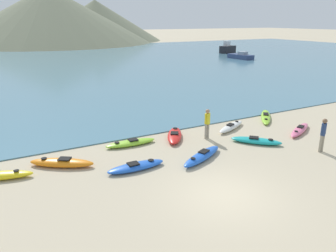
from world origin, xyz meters
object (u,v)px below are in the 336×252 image
object	(u,v)px
kayak_on_sand_9	(266,117)
kayak_on_sand_0	(136,166)
person_near_foreground	(323,133)
kayak_on_sand_5	(256,141)
person_near_waterline	(207,122)
kayak_on_sand_6	(231,127)
kayak_on_sand_8	(202,156)
kayak_on_sand_1	(131,143)
kayak_on_sand_7	(62,163)
moored_boat_2	(241,56)
kayak_on_sand_3	(300,130)
kayak_on_sand_2	(175,135)
moored_boat_1	(228,49)

from	to	relation	value
kayak_on_sand_9	kayak_on_sand_0	bearing A→B (deg)	-163.88
kayak_on_sand_9	person_near_foreground	world-z (taller)	person_near_foreground
kayak_on_sand_5	person_near_waterline	bearing A→B (deg)	135.39
kayak_on_sand_6	kayak_on_sand_8	xyz separation A→B (m)	(-4.06, -2.90, 0.01)
kayak_on_sand_1	kayak_on_sand_7	bearing A→B (deg)	-165.75
kayak_on_sand_8	moored_boat_2	size ratio (longest dim) A/B	0.65
kayak_on_sand_3	kayak_on_sand_7	size ratio (longest dim) A/B	1.04
kayak_on_sand_2	moored_boat_2	world-z (taller)	moored_boat_2
kayak_on_sand_9	person_near_waterline	size ratio (longest dim) A/B	1.76
kayak_on_sand_9	person_near_waterline	bearing A→B (deg)	-167.01
kayak_on_sand_0	kayak_on_sand_2	xyz separation A→B (m)	(3.46, 2.68, 0.02)
kayak_on_sand_1	person_near_foreground	size ratio (longest dim) A/B	1.59
kayak_on_sand_0	kayak_on_sand_5	world-z (taller)	kayak_on_sand_5
kayak_on_sand_1	person_near_waterline	bearing A→B (deg)	-14.55
kayak_on_sand_8	person_near_waterline	size ratio (longest dim) A/B	1.77
kayak_on_sand_1	kayak_on_sand_7	world-z (taller)	kayak_on_sand_7
kayak_on_sand_0	kayak_on_sand_1	bearing A→B (deg)	72.35
moored_boat_2	person_near_waterline	bearing A→B (deg)	-132.98
moored_boat_1	kayak_on_sand_0	bearing A→B (deg)	-132.40
kayak_on_sand_0	kayak_on_sand_5	size ratio (longest dim) A/B	1.10
kayak_on_sand_5	person_near_waterline	world-z (taller)	person_near_waterline
kayak_on_sand_9	kayak_on_sand_1	bearing A→B (deg)	-178.56
kayak_on_sand_5	person_near_waterline	distance (m)	2.79
kayak_on_sand_8	kayak_on_sand_9	distance (m)	8.31
person_near_foreground	person_near_waterline	world-z (taller)	person_near_foreground
kayak_on_sand_2	kayak_on_sand_9	size ratio (longest dim) A/B	0.91
moored_boat_2	kayak_on_sand_0	bearing A→B (deg)	-136.12
kayak_on_sand_2	kayak_on_sand_5	distance (m)	4.41
kayak_on_sand_5	moored_boat_2	xyz separation A→B (m)	(25.25, 31.01, 0.33)
kayak_on_sand_5	kayak_on_sand_9	xyz separation A→B (m)	(3.79, 3.18, -0.02)
kayak_on_sand_5	kayak_on_sand_0	bearing A→B (deg)	179.24
kayak_on_sand_0	kayak_on_sand_6	bearing A→B (deg)	18.56
kayak_on_sand_1	kayak_on_sand_0	bearing A→B (deg)	-107.65
kayak_on_sand_8	person_near_waterline	world-z (taller)	person_near_waterline
kayak_on_sand_2	kayak_on_sand_3	xyz separation A→B (m)	(6.98, -2.60, -0.02)
kayak_on_sand_0	kayak_on_sand_9	world-z (taller)	kayak_on_sand_0
kayak_on_sand_2	kayak_on_sand_6	distance (m)	3.79
kayak_on_sand_1	kayak_on_sand_2	distance (m)	2.56
kayak_on_sand_2	kayak_on_sand_5	xyz separation A→B (m)	(3.44, -2.77, -0.02)
kayak_on_sand_9	person_near_waterline	xyz separation A→B (m)	(-5.68, -1.31, 0.84)
kayak_on_sand_5	person_near_foreground	size ratio (longest dim) A/B	1.40
kayak_on_sand_6	kayak_on_sand_2	bearing A→B (deg)	176.27
kayak_on_sand_8	kayak_on_sand_6	bearing A→B (deg)	35.52
kayak_on_sand_0	person_near_waterline	bearing A→B (deg)	19.56
kayak_on_sand_1	moored_boat_2	bearing A→B (deg)	41.94
kayak_on_sand_9	person_near_foreground	distance (m)	5.92
kayak_on_sand_5	kayak_on_sand_3	bearing A→B (deg)	2.81
kayak_on_sand_3	kayak_on_sand_7	distance (m)	13.38
kayak_on_sand_2	moored_boat_2	distance (m)	40.26
kayak_on_sand_8	person_near_waterline	xyz separation A→B (m)	(1.82, 2.24, 0.80)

